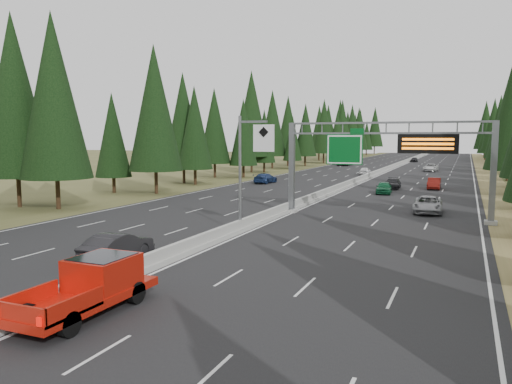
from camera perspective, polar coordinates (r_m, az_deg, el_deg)
road at (r=87.49m, az=13.44°, el=1.79°), size 32.00×260.00×0.08m
shoulder_right at (r=86.38m, az=25.16°, el=1.31°), size 3.60×260.00×0.06m
shoulder_left at (r=92.10m, az=2.45°, el=2.17°), size 3.60×260.00×0.06m
median_barrier at (r=87.47m, az=13.44°, el=2.04°), size 0.70×260.00×0.85m
sign_gantry at (r=41.32m, az=15.43°, el=4.16°), size 16.75×0.98×7.80m
hov_sign_pole at (r=33.99m, az=-0.97°, el=3.05°), size 2.80×0.50×8.00m
tree_row_left at (r=90.43m, az=-0.80°, el=8.16°), size 12.19×245.21×18.96m
silver_minivan at (r=45.98m, az=19.04°, el=-1.36°), size 2.59×5.26×1.44m
red_pickup at (r=20.14m, az=-17.97°, el=-9.75°), size 2.20×6.16×2.01m
car_ahead_green at (r=59.95m, az=14.41°, el=0.49°), size 2.03×4.29×1.42m
car_ahead_dkred at (r=67.10m, az=19.70°, el=0.93°), size 1.54×4.37×1.44m
car_ahead_dkgrey at (r=66.06m, az=15.34°, el=0.95°), size 1.95×4.61×1.33m
car_ahead_white at (r=101.80m, az=19.35°, el=2.66°), size 2.67×5.35×1.46m
car_ahead_far at (r=138.76m, az=17.63°, el=3.55°), size 1.86×3.86×1.27m
car_onc_near at (r=27.63m, az=-15.59°, el=-6.06°), size 1.71×4.69×1.54m
car_onc_blue at (r=71.44m, az=1.07°, el=1.59°), size 2.23×4.98×1.42m
car_onc_white at (r=88.77m, az=12.34°, el=2.36°), size 1.84×4.16×1.39m
car_onc_far at (r=117.72m, az=10.14°, el=3.40°), size 2.86×5.91×1.62m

